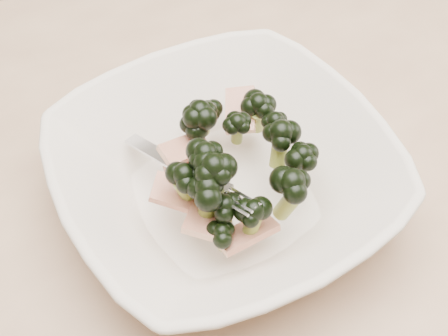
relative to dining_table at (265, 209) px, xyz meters
The scene contains 2 objects.
dining_table is the anchor object (origin of this frame).
broccoli_dish 0.16m from the dining_table, 158.48° to the right, with size 0.31×0.31×0.12m.
Camera 1 is at (-0.25, -0.34, 1.25)m, focal length 50.00 mm.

